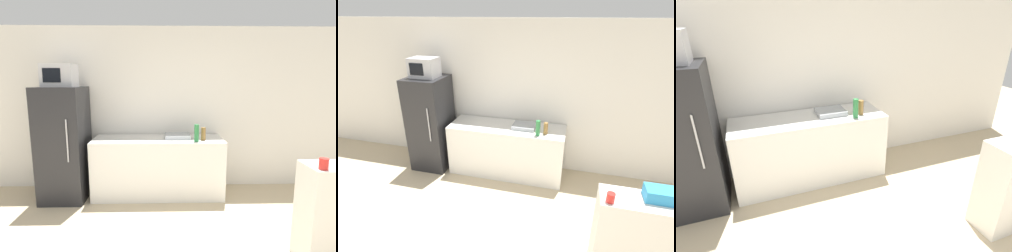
# 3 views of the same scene
# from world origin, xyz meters

# --- Properties ---
(wall_back) EXTENTS (8.00, 0.06, 2.60)m
(wall_back) POSITION_xyz_m (0.00, 3.17, 1.30)
(wall_back) COLOR white
(wall_back) RESTS_ON ground_plane
(refrigerator) EXTENTS (0.64, 0.70, 1.67)m
(refrigerator) POSITION_xyz_m (-1.17, 2.70, 0.84)
(refrigerator) COLOR #232326
(refrigerator) RESTS_ON ground_plane
(counter) EXTENTS (1.96, 0.66, 0.89)m
(counter) POSITION_xyz_m (0.22, 2.78, 0.45)
(counter) COLOR silver
(counter) RESTS_ON ground_plane
(sink_basin) EXTENTS (0.38, 0.32, 0.06)m
(sink_basin) POSITION_xyz_m (0.51, 2.81, 0.92)
(sink_basin) COLOR #9EA3A8
(sink_basin) RESTS_ON counter
(bottle_tall) EXTENTS (0.07, 0.07, 0.25)m
(bottle_tall) POSITION_xyz_m (0.77, 2.57, 1.02)
(bottle_tall) COLOR #2D7F42
(bottle_tall) RESTS_ON counter
(bottle_short) EXTENTS (0.07, 0.07, 0.19)m
(bottle_short) POSITION_xyz_m (0.89, 2.66, 0.99)
(bottle_short) COLOR olive
(bottle_short) RESTS_ON counter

